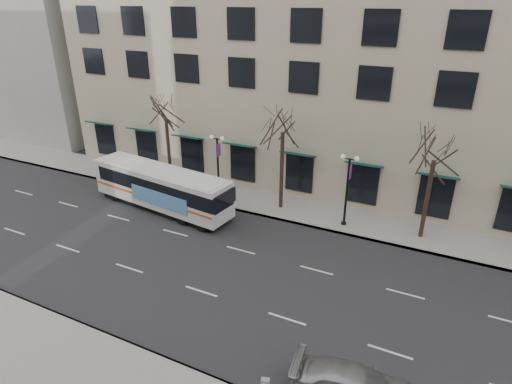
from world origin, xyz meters
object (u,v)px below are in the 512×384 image
Objects in this scene: tree_far_right at (437,146)px; lamp_post_left at (218,164)px; tree_far_left at (165,107)px; city_bus at (162,187)px; tree_far_mid at (283,119)px; lamp_post_right at (347,187)px.

tree_far_right reaches higher than lamp_post_left.
tree_far_left is 0.70× the size of city_bus.
tree_far_right is 15.40m from lamp_post_left.
tree_far_left is 10.00m from tree_far_mid.
tree_far_mid reaches higher than tree_far_right.
tree_far_mid is at bearing 33.01° from city_bus.
tree_far_mid is 6.41m from lamp_post_right.
tree_far_mid is at bearing 6.85° from lamp_post_left.
tree_far_left is 1.60× the size of lamp_post_right.
tree_far_mid reaches higher than lamp_post_right.
tree_far_left is at bearing 173.17° from lamp_post_left.
tree_far_right is at bearing 2.29° from lamp_post_left.
lamp_post_right is at bearing -6.83° from tree_far_mid.
city_bus is at bearing -132.52° from lamp_post_left.
lamp_post_left is 0.44× the size of city_bus.
lamp_post_right reaches higher than city_bus.
tree_far_right is 18.93m from city_bus.
tree_far_mid is 1.06× the size of tree_far_right.
tree_far_right is at bearing 6.85° from lamp_post_right.
lamp_post_left is 10.00m from lamp_post_right.
tree_far_left is at bearing -180.00° from tree_far_mid.
lamp_post_left is at bearing 54.83° from city_bus.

